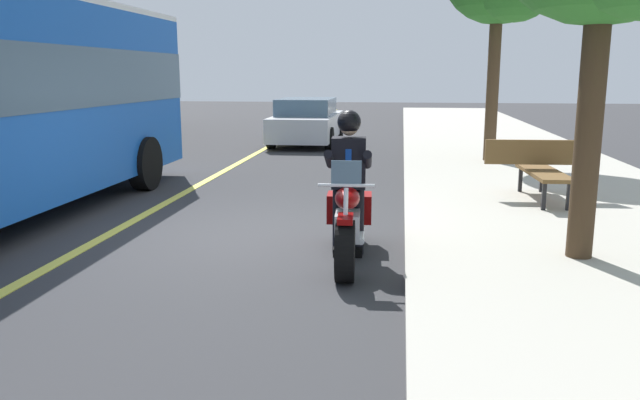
{
  "coord_description": "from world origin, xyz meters",
  "views": [
    {
      "loc": [
        8.12,
        1.92,
        2.16
      ],
      "look_at": [
        1.14,
        1.03,
        0.75
      ],
      "focal_mm": 35.55,
      "sensor_mm": 36.0,
      "label": 1
    }
  ],
  "objects_px": {
    "motorcycle_main": "(348,221)",
    "rider_main": "(349,170)",
    "bench_sidewalk": "(543,165)",
    "car_dark": "(307,121)"
  },
  "relations": [
    {
      "from": "motorcycle_main",
      "to": "bench_sidewalk",
      "type": "height_order",
      "value": "motorcycle_main"
    },
    {
      "from": "motorcycle_main",
      "to": "bench_sidewalk",
      "type": "bearing_deg",
      "value": 138.58
    },
    {
      "from": "motorcycle_main",
      "to": "car_dark",
      "type": "distance_m",
      "value": 12.48
    },
    {
      "from": "motorcycle_main",
      "to": "rider_main",
      "type": "bearing_deg",
      "value": -176.13
    },
    {
      "from": "rider_main",
      "to": "bench_sidewalk",
      "type": "distance_m",
      "value": 4.22
    },
    {
      "from": "bench_sidewalk",
      "to": "rider_main",
      "type": "bearing_deg",
      "value": -43.25
    },
    {
      "from": "rider_main",
      "to": "bench_sidewalk",
      "type": "height_order",
      "value": "rider_main"
    },
    {
      "from": "car_dark",
      "to": "bench_sidewalk",
      "type": "distance_m",
      "value": 10.39
    },
    {
      "from": "motorcycle_main",
      "to": "bench_sidewalk",
      "type": "relative_size",
      "value": 1.22
    },
    {
      "from": "motorcycle_main",
      "to": "bench_sidewalk",
      "type": "distance_m",
      "value": 4.34
    }
  ]
}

